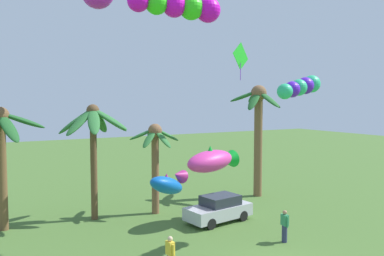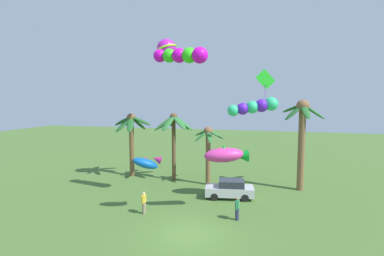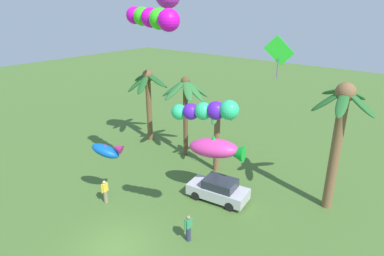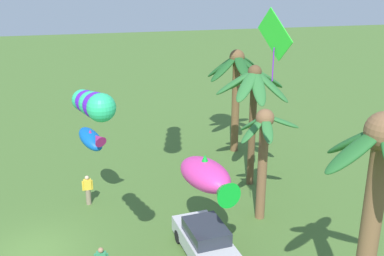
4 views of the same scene
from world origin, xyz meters
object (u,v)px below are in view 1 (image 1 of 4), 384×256
at_px(spectator_1, 170,255).
at_px(kite_tube_2, 179,6).
at_px(spectator_0, 285,226).
at_px(kite_fish_3, 168,184).
at_px(parked_car_0, 219,209).
at_px(palm_tree_1, 155,150).
at_px(palm_tree_3, 258,118).
at_px(kite_diamond_4, 241,57).
at_px(palm_tree_0, 93,129).
at_px(kite_tube_5, 301,87).
at_px(palm_tree_2, 0,138).
at_px(kite_fish_0, 213,161).

relative_size(spectator_1, kite_tube_2, 0.36).
distance_m(spectator_0, kite_fish_3, 6.95).
bearing_deg(parked_car_0, palm_tree_1, 127.13).
xyz_separation_m(spectator_0, kite_fish_3, (-6.36, -0.15, 2.79)).
bearing_deg(spectator_0, kite_tube_2, 151.61).
height_order(spectator_0, spectator_1, same).
bearing_deg(palm_tree_3, kite_fish_3, -143.75).
xyz_separation_m(spectator_1, kite_diamond_4, (8.07, 6.41, 8.85)).
relative_size(palm_tree_0, kite_fish_3, 2.98).
bearing_deg(kite_tube_5, palm_tree_1, 121.00).
bearing_deg(kite_diamond_4, spectator_0, -105.11).
bearing_deg(spectator_0, palm_tree_1, 114.75).
bearing_deg(kite_fish_3, parked_car_0, 39.80).
height_order(palm_tree_2, kite_fish_0, palm_tree_2).
height_order(spectator_0, kite_tube_5, kite_tube_5).
xyz_separation_m(palm_tree_1, palm_tree_3, (8.28, 0.41, 1.72)).
distance_m(palm_tree_0, spectator_0, 11.76).
bearing_deg(kite_tube_5, kite_fish_3, -177.94).
height_order(palm_tree_1, kite_fish_0, palm_tree_1).
height_order(palm_tree_0, spectator_0, palm_tree_0).
xyz_separation_m(palm_tree_0, kite_tube_5, (8.09, -8.12, 2.30)).
distance_m(spectator_0, kite_tube_5, 6.85).
relative_size(kite_fish_0, kite_tube_5, 1.22).
height_order(palm_tree_1, parked_car_0, palm_tree_1).
xyz_separation_m(kite_fish_0, kite_tube_2, (-3.18, -2.00, 7.80)).
bearing_deg(kite_tube_5, kite_tube_2, 157.10).
bearing_deg(palm_tree_2, palm_tree_1, -7.73).
height_order(palm_tree_3, parked_car_0, palm_tree_3).
xyz_separation_m(parked_car_0, kite_tube_5, (2.00, -4.19, 6.84)).
distance_m(palm_tree_2, kite_tube_2, 11.60).
distance_m(spectator_1, kite_tube_5, 10.11).
xyz_separation_m(palm_tree_2, kite_diamond_4, (13.48, -2.87, 4.70)).
xyz_separation_m(parked_car_0, kite_fish_0, (-0.34, 0.14, 2.79)).
xyz_separation_m(palm_tree_0, kite_fish_0, (5.75, -3.79, -1.75)).
distance_m(palm_tree_0, kite_diamond_4, 10.00).
bearing_deg(palm_tree_0, parked_car_0, -32.85).
distance_m(palm_tree_1, parked_car_0, 5.22).
height_order(palm_tree_1, palm_tree_3, palm_tree_3).
distance_m(kite_fish_0, kite_diamond_4, 6.94).
bearing_deg(parked_car_0, palm_tree_2, 157.83).
height_order(spectator_0, kite_fish_0, kite_fish_0).
distance_m(palm_tree_0, spectator_1, 9.87).
relative_size(palm_tree_0, parked_car_0, 1.64).
height_order(parked_car_0, kite_tube_2, kite_tube_2).
bearing_deg(palm_tree_2, spectator_0, -36.32).
distance_m(parked_car_0, kite_fish_3, 7.53).
xyz_separation_m(spectator_1, kite_tube_2, (1.95, 2.99, 10.52)).
distance_m(spectator_1, kite_tube_2, 11.11).
distance_m(palm_tree_2, spectator_0, 15.33).
relative_size(palm_tree_2, kite_tube_2, 1.49).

